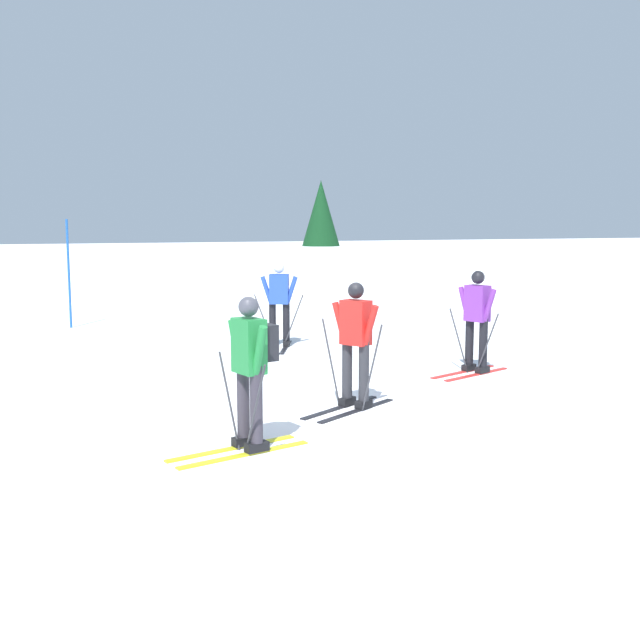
{
  "coord_description": "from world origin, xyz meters",
  "views": [
    {
      "loc": [
        -3.73,
        -9.2,
        2.51
      ],
      "look_at": [
        0.85,
        2.17,
        0.9
      ],
      "focal_mm": 42.05,
      "sensor_mm": 36.0,
      "label": 1
    }
  ],
  "objects_px": {
    "conifer_far_left": "(321,225)",
    "skier_blue": "(279,302)",
    "skier_green": "(251,365)",
    "skier_purple": "(477,318)",
    "trail_marker_pole": "(69,274)",
    "skier_red": "(355,341)"
  },
  "relations": [
    {
      "from": "skier_blue",
      "to": "conifer_far_left",
      "type": "xyz_separation_m",
      "value": [
        5.69,
        11.82,
        1.49
      ]
    },
    {
      "from": "skier_green",
      "to": "conifer_far_left",
      "type": "bearing_deg",
      "value": 65.78
    },
    {
      "from": "skier_blue",
      "to": "skier_red",
      "type": "relative_size",
      "value": 1.0
    },
    {
      "from": "skier_red",
      "to": "trail_marker_pole",
      "type": "xyz_separation_m",
      "value": [
        -3.05,
        9.62,
        0.37
      ]
    },
    {
      "from": "trail_marker_pole",
      "to": "skier_red",
      "type": "bearing_deg",
      "value": -72.4
    },
    {
      "from": "skier_green",
      "to": "trail_marker_pole",
      "type": "xyz_separation_m",
      "value": [
        -1.21,
        10.92,
        0.33
      ]
    },
    {
      "from": "skier_blue",
      "to": "skier_red",
      "type": "bearing_deg",
      "value": -97.56
    },
    {
      "from": "skier_red",
      "to": "skier_purple",
      "type": "height_order",
      "value": "same"
    },
    {
      "from": "skier_blue",
      "to": "trail_marker_pole",
      "type": "height_order",
      "value": "trail_marker_pole"
    },
    {
      "from": "skier_green",
      "to": "conifer_far_left",
      "type": "relative_size",
      "value": 0.42
    },
    {
      "from": "skier_green",
      "to": "skier_purple",
      "type": "xyz_separation_m",
      "value": [
        4.72,
        2.72,
        -0.04
      ]
    },
    {
      "from": "skier_red",
      "to": "skier_purple",
      "type": "relative_size",
      "value": 1.0
    },
    {
      "from": "skier_blue",
      "to": "trail_marker_pole",
      "type": "relative_size",
      "value": 0.67
    },
    {
      "from": "skier_red",
      "to": "skier_green",
      "type": "distance_m",
      "value": 2.26
    },
    {
      "from": "skier_red",
      "to": "conifer_far_left",
      "type": "distance_m",
      "value": 18.21
    },
    {
      "from": "skier_green",
      "to": "trail_marker_pole",
      "type": "height_order",
      "value": "trail_marker_pole"
    },
    {
      "from": "conifer_far_left",
      "to": "skier_blue",
      "type": "bearing_deg",
      "value": -115.7
    },
    {
      "from": "skier_blue",
      "to": "skier_green",
      "type": "relative_size",
      "value": 1.0
    },
    {
      "from": "skier_red",
      "to": "skier_purple",
      "type": "distance_m",
      "value": 3.2
    },
    {
      "from": "skier_purple",
      "to": "skier_green",
      "type": "bearing_deg",
      "value": -150.06
    },
    {
      "from": "skier_purple",
      "to": "trail_marker_pole",
      "type": "relative_size",
      "value": 0.67
    },
    {
      "from": "skier_green",
      "to": "skier_purple",
      "type": "height_order",
      "value": "same"
    }
  ]
}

